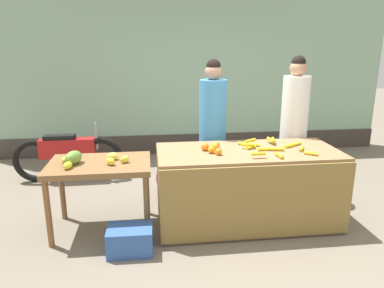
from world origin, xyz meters
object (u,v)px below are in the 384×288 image
(vendor_woman_blue_shirt, at_px, (212,131))
(produce_sack, at_px, (169,178))
(parked_motorcycle, at_px, (68,155))
(produce_crate, at_px, (130,240))
(vendor_woman_white_shirt, at_px, (294,128))

(vendor_woman_blue_shirt, bearing_deg, produce_sack, 163.59)
(parked_motorcycle, xyz_separation_m, produce_sack, (1.46, -0.73, -0.15))
(vendor_woman_blue_shirt, bearing_deg, parked_motorcycle, 156.03)
(produce_crate, xyz_separation_m, produce_sack, (0.47, 1.35, 0.12))
(vendor_woman_white_shirt, height_order, parked_motorcycle, vendor_woman_white_shirt)
(vendor_woman_blue_shirt, xyz_separation_m, produce_crate, (-1.02, -1.19, -0.79))
(vendor_woman_blue_shirt, xyz_separation_m, produce_sack, (-0.55, 0.16, -0.67))
(vendor_woman_blue_shirt, bearing_deg, vendor_woman_white_shirt, -2.69)
(vendor_woman_white_shirt, distance_m, produce_crate, 2.51)
(produce_sack, bearing_deg, vendor_woman_blue_shirt, -16.41)
(produce_crate, height_order, produce_sack, produce_sack)
(parked_motorcycle, relative_size, produce_crate, 3.64)
(produce_sack, bearing_deg, vendor_woman_white_shirt, -7.52)
(parked_motorcycle, distance_m, produce_sack, 1.64)
(vendor_woman_blue_shirt, xyz_separation_m, parked_motorcycle, (-2.01, 0.89, -0.51))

